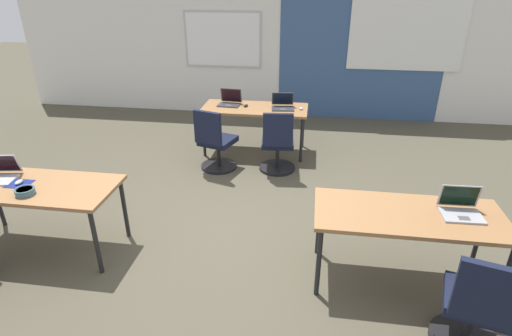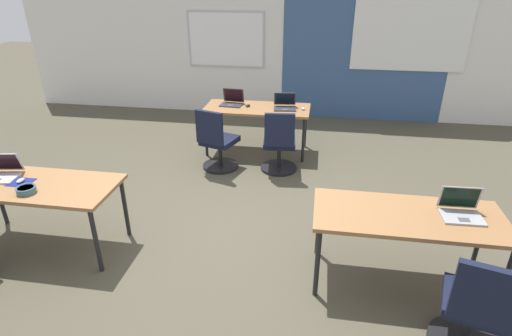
{
  "view_description": "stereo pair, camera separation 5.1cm",
  "coord_description": "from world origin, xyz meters",
  "px_view_note": "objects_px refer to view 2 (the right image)",
  "views": [
    {
      "loc": [
        0.88,
        -3.7,
        2.56
      ],
      "look_at": [
        0.36,
        -0.13,
        0.83
      ],
      "focal_mm": 28.46,
      "sensor_mm": 36.0,
      "label": 1
    },
    {
      "loc": [
        0.93,
        -3.7,
        2.56
      ],
      "look_at": [
        0.36,
        -0.13,
        0.83
      ],
      "focal_mm": 28.46,
      "sensor_mm": 36.0,
      "label": 2
    }
  ],
  "objects_px": {
    "laptop_far_left": "(232,101)",
    "snack_bowl": "(26,189)",
    "mouse_near_left_end": "(20,181)",
    "laptop_near_left_end": "(1,173)",
    "desk_near_left": "(36,189)",
    "laptop_far_right": "(285,105)",
    "laptop_near_right_end": "(461,210)",
    "chair_near_right_end": "(474,314)",
    "desk_near_right": "(408,220)",
    "desk_far_center": "(257,111)",
    "chair_far_right": "(279,147)",
    "mouse_far_left": "(248,106)",
    "mouse_far_right": "(303,108)",
    "chair_far_left": "(217,145)"
  },
  "relations": [
    {
      "from": "desk_near_right",
      "to": "snack_bowl",
      "type": "relative_size",
      "value": 9.01
    },
    {
      "from": "desk_far_center",
      "to": "laptop_far_left",
      "type": "distance_m",
      "value": 0.43
    },
    {
      "from": "laptop_far_left",
      "to": "chair_far_left",
      "type": "height_order",
      "value": "laptop_far_left"
    },
    {
      "from": "chair_near_right_end",
      "to": "laptop_far_right",
      "type": "bearing_deg",
      "value": -48.41
    },
    {
      "from": "desk_far_center",
      "to": "chair_near_right_end",
      "type": "xyz_separation_m",
      "value": [
        2.12,
        -3.53,
        -0.28
      ]
    },
    {
      "from": "desk_near_right",
      "to": "laptop_near_left_end",
      "type": "relative_size",
      "value": 4.26
    },
    {
      "from": "desk_far_center",
      "to": "chair_near_right_end",
      "type": "distance_m",
      "value": 4.13
    },
    {
      "from": "mouse_far_left",
      "to": "chair_far_left",
      "type": "relative_size",
      "value": 0.12
    },
    {
      "from": "mouse_far_right",
      "to": "snack_bowl",
      "type": "relative_size",
      "value": 0.62
    },
    {
      "from": "laptop_near_right_end",
      "to": "chair_near_right_end",
      "type": "distance_m",
      "value": 0.88
    },
    {
      "from": "mouse_near_left_end",
      "to": "laptop_far_right",
      "type": "bearing_deg",
      "value": 50.51
    },
    {
      "from": "mouse_far_right",
      "to": "chair_near_right_end",
      "type": "height_order",
      "value": "chair_near_right_end"
    },
    {
      "from": "laptop_near_right_end",
      "to": "desk_near_right",
      "type": "bearing_deg",
      "value": -175.09
    },
    {
      "from": "laptop_far_right",
      "to": "mouse_far_left",
      "type": "bearing_deg",
      "value": 173.66
    },
    {
      "from": "desk_near_left",
      "to": "mouse_near_left_end",
      "type": "height_order",
      "value": "mouse_near_left_end"
    },
    {
      "from": "mouse_near_left_end",
      "to": "mouse_far_left",
      "type": "height_order",
      "value": "mouse_near_left_end"
    },
    {
      "from": "desk_near_right",
      "to": "chair_far_left",
      "type": "distance_m",
      "value": 3.02
    },
    {
      "from": "desk_near_right",
      "to": "chair_far_right",
      "type": "height_order",
      "value": "chair_far_right"
    },
    {
      "from": "desk_far_center",
      "to": "desk_near_left",
      "type": "bearing_deg",
      "value": -122.01
    },
    {
      "from": "chair_far_right",
      "to": "laptop_near_right_end",
      "type": "height_order",
      "value": "laptop_near_right_end"
    },
    {
      "from": "desk_near_left",
      "to": "chair_far_right",
      "type": "bearing_deg",
      "value": 44.27
    },
    {
      "from": "mouse_far_left",
      "to": "snack_bowl",
      "type": "xyz_separation_m",
      "value": [
        -1.56,
        -2.99,
        0.02
      ]
    },
    {
      "from": "mouse_near_left_end",
      "to": "laptop_near_right_end",
      "type": "relative_size",
      "value": 0.3
    },
    {
      "from": "mouse_far_right",
      "to": "chair_far_left",
      "type": "relative_size",
      "value": 0.12
    },
    {
      "from": "desk_near_left",
      "to": "laptop_near_right_end",
      "type": "distance_m",
      "value": 3.92
    },
    {
      "from": "mouse_far_left",
      "to": "chair_near_right_end",
      "type": "relative_size",
      "value": 0.12
    },
    {
      "from": "desk_far_center",
      "to": "laptop_near_left_end",
      "type": "relative_size",
      "value": 4.26
    },
    {
      "from": "desk_near_left",
      "to": "chair_far_left",
      "type": "distance_m",
      "value": 2.45
    },
    {
      "from": "laptop_far_right",
      "to": "chair_far_left",
      "type": "bearing_deg",
      "value": -145.33
    },
    {
      "from": "laptop_near_left_end",
      "to": "mouse_far_left",
      "type": "height_order",
      "value": "laptop_near_left_end"
    },
    {
      "from": "mouse_near_left_end",
      "to": "laptop_near_left_end",
      "type": "bearing_deg",
      "value": 163.75
    },
    {
      "from": "desk_near_left",
      "to": "chair_far_right",
      "type": "xyz_separation_m",
      "value": [
        2.17,
        2.12,
        -0.28
      ]
    },
    {
      "from": "laptop_far_right",
      "to": "chair_far_right",
      "type": "relative_size",
      "value": 0.4
    },
    {
      "from": "desk_far_center",
      "to": "chair_near_right_end",
      "type": "height_order",
      "value": "chair_near_right_end"
    },
    {
      "from": "desk_near_left",
      "to": "laptop_far_right",
      "type": "height_order",
      "value": "laptop_far_right"
    },
    {
      "from": "laptop_near_left_end",
      "to": "mouse_far_left",
      "type": "distance_m",
      "value": 3.4
    },
    {
      "from": "desk_near_left",
      "to": "desk_near_right",
      "type": "relative_size",
      "value": 1.0
    },
    {
      "from": "desk_near_right",
      "to": "laptop_far_right",
      "type": "distance_m",
      "value": 3.12
    },
    {
      "from": "laptop_far_right",
      "to": "mouse_far_left",
      "type": "relative_size",
      "value": 3.23
    },
    {
      "from": "laptop_far_right",
      "to": "mouse_near_left_end",
      "type": "xyz_separation_m",
      "value": [
        -2.32,
        -2.82,
        -0.03
      ]
    },
    {
      "from": "laptop_far_left",
      "to": "snack_bowl",
      "type": "distance_m",
      "value": 3.32
    },
    {
      "from": "chair_far_right",
      "to": "desk_near_right",
      "type": "bearing_deg",
      "value": 117.01
    },
    {
      "from": "desk_near_right",
      "to": "laptop_far_right",
      "type": "xyz_separation_m",
      "value": [
        -1.33,
        2.82,
        0.11
      ]
    },
    {
      "from": "mouse_near_left_end",
      "to": "chair_near_right_end",
      "type": "distance_m",
      "value": 4.1
    },
    {
      "from": "desk_near_right",
      "to": "laptop_near_right_end",
      "type": "bearing_deg",
      "value": 6.95
    },
    {
      "from": "chair_near_right_end",
      "to": "snack_bowl",
      "type": "height_order",
      "value": "chair_near_right_end"
    },
    {
      "from": "chair_near_right_end",
      "to": "laptop_near_right_end",
      "type": "bearing_deg",
      "value": -77.36
    },
    {
      "from": "desk_far_center",
      "to": "laptop_near_left_end",
      "type": "xyz_separation_m",
      "value": [
        -2.16,
        -2.72,
        0.11
      ]
    },
    {
      "from": "laptop_far_right",
      "to": "chair_far_right",
      "type": "xyz_separation_m",
      "value": [
        -0.0,
        -0.7,
        -0.39
      ]
    },
    {
      "from": "desk_near_left",
      "to": "laptop_far_left",
      "type": "bearing_deg",
      "value": 65.05
    }
  ]
}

